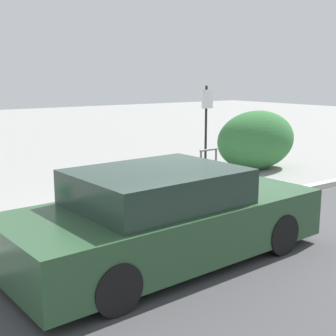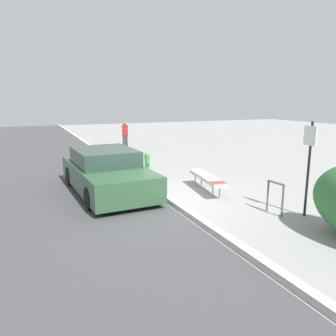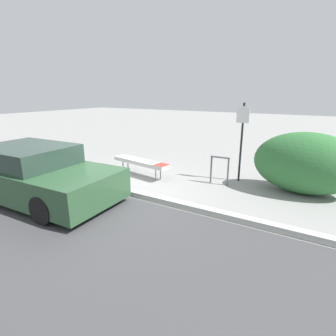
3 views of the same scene
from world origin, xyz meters
The scene contains 7 objects.
ground_plane centered at (0.00, 0.00, 0.00)m, with size 60.00×60.00×0.00m, color gray.
curb centered at (0.00, 0.00, 0.07)m, with size 60.00×0.20×0.13m.
bench centered at (-0.04, 1.48, 0.44)m, with size 2.15×0.72×0.51m.
bike_rack centered at (2.38, 1.99, 0.50)m, with size 0.55×0.08×0.83m.
sign_post centered at (2.79, 2.57, 1.38)m, with size 0.36×0.08×2.30m.
shrub_hedge centered at (4.53, 2.46, 0.81)m, with size 2.61×1.40×1.62m.
parked_car_near centered at (-1.29, -1.34, 0.62)m, with size 4.61×2.09×1.31m.
Camera 1 is at (-4.90, -6.38, 2.54)m, focal length 50.00 mm.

